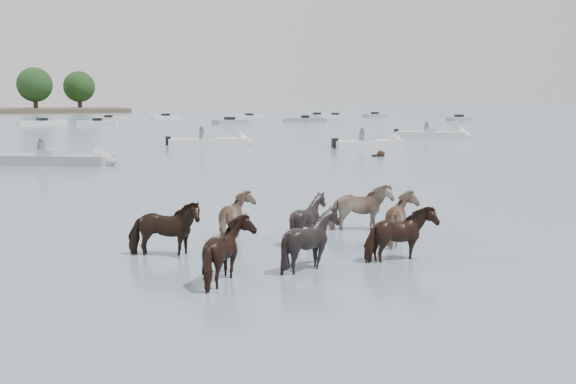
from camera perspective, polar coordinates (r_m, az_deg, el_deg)
name	(u,v)px	position (r m, az deg, el deg)	size (l,w,h in m)	color
ground	(394,244)	(14.31, 9.33, -4.51)	(400.00, 400.00, 0.00)	slate
pony_herd	(304,229)	(13.31, 1.42, -3.25)	(6.57, 4.69, 1.27)	black
swimming_pony	(380,155)	(35.75, 8.11, 3.28)	(0.72, 0.44, 0.44)	black
motorboat_b	(67,160)	(32.58, -18.89, 2.66)	(6.27, 4.34, 1.92)	gray
motorboat_c	(220,142)	(43.98, -6.05, 4.39)	(5.95, 2.50, 1.92)	silver
motorboat_d	(378,144)	(42.43, 7.92, 4.22)	(5.19, 1.79, 1.92)	silver
motorboat_e	(441,135)	(54.11, 13.28, 4.92)	(5.81, 4.74, 1.92)	silver
distant_flotilla	(118,121)	(89.09, -14.75, 6.10)	(102.98, 28.38, 0.93)	gray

